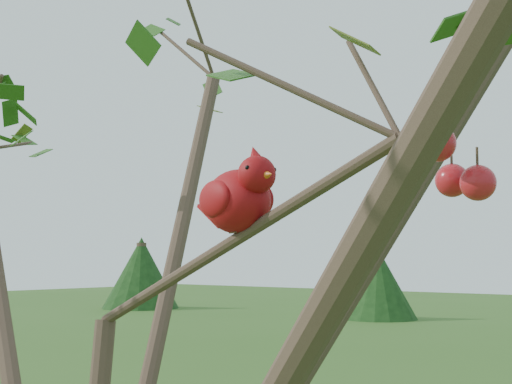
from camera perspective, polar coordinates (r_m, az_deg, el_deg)
crabapple_tree at (r=1.15m, az=-14.25°, el=-1.98°), size 2.35×2.05×2.95m
cardinal at (r=1.03m, az=-1.29°, el=-0.47°), size 0.19×0.12×0.14m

